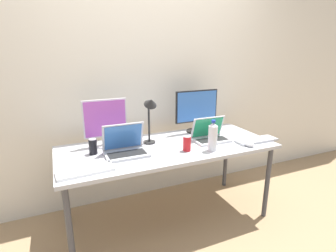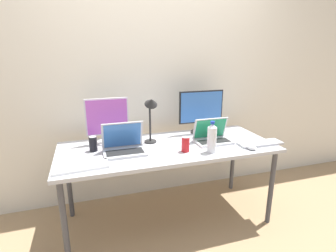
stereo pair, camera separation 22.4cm
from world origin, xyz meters
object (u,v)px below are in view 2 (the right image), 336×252
Objects in this scene: keyboard_main at (260,143)px; work_desk at (168,152)px; water_bottle at (212,138)px; monitor_center at (201,110)px; desk_lamp at (151,111)px; laptop_secondary at (212,136)px; monitor_left at (107,121)px; mouse_by_keyboard at (251,147)px; soda_can_near_keyboard at (185,144)px; laptop_silver at (124,146)px; soda_can_by_laptop at (93,144)px; keyboard_aux at (81,167)px.

work_desk is at bearing 165.40° from keyboard_main.
water_bottle is at bearing -175.72° from keyboard_main.
desk_lamp reaches higher than monitor_center.
monitor_center reaches higher than laptop_secondary.
work_desk is 0.58m from monitor_center.
work_desk is 4.58× the size of monitor_left.
mouse_by_keyboard is at bearing -150.68° from keyboard_main.
monitor_left is at bearing 154.28° from work_desk.
soda_can_near_keyboard reaches higher than keyboard_main.
mouse_by_keyboard is (1.13, -0.53, -0.19)m from monitor_left.
soda_can_near_keyboard is at bearing 176.97° from keyboard_main.
soda_can_by_laptop is at bearing 156.16° from laptop_silver.
laptop_silver is 0.76× the size of desk_lamp.
work_desk is 5.54× the size of laptop_silver.
monitor_left is 1.26m from mouse_by_keyboard.
desk_lamp reaches higher than work_desk.
monitor_center is 3.64× the size of soda_can_by_laptop.
water_bottle is at bearing -104.64° from monitor_center.
mouse_by_keyboard is 0.90m from desk_lamp.
monitor_center is at bearing 19.40° from keyboard_aux.
laptop_secondary is 1.16m from keyboard_aux.
monitor_left is 3.23× the size of soda_can_near_keyboard.
keyboard_main is at bearing 3.50° from water_bottle.
soda_can_by_laptop is (-1.27, 0.37, 0.04)m from mouse_by_keyboard.
keyboard_aux is at bearing -147.79° from laptop_silver.
keyboard_main is (1.28, -0.45, -0.20)m from monitor_left.
laptop_silver is 0.72m from water_bottle.
monitor_center is 0.54m from water_bottle.
laptop_silver is at bearing 146.48° from mouse_by_keyboard.
desk_lamp reaches higher than water_bottle.
monitor_center is 3.64× the size of soda_can_near_keyboard.
laptop_secondary reaches higher than mouse_by_keyboard.
laptop_secondary is 0.81× the size of keyboard_main.
soda_can_by_laptop is 0.55m from desk_lamp.
work_desk is at bearing 119.43° from soda_can_near_keyboard.
water_bottle reaches higher than work_desk.
desk_lamp is (-0.55, -0.17, 0.06)m from monitor_center.
laptop_silver is at bearing 162.82° from water_bottle.
monitor_left is 0.89× the size of monitor_center.
soda_can_by_laptop is at bearing -169.60° from monitor_center.
keyboard_main is 0.51m from water_bottle.
soda_can_by_laptop is at bearing 161.66° from soda_can_near_keyboard.
water_bottle is (-0.49, -0.03, 0.11)m from keyboard_main.
soda_can_near_keyboard reaches higher than keyboard_aux.
laptop_secondary is (0.80, 0.01, -0.01)m from laptop_silver.
water_bottle is (0.78, -0.48, -0.08)m from monitor_left.
laptop_silver is at bearing 164.47° from soda_can_near_keyboard.
water_bottle is (-0.13, -0.51, -0.11)m from monitor_center.
monitor_center is at bearing 86.88° from laptop_secondary.
monitor_center is at bearing 1.75° from monitor_left.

